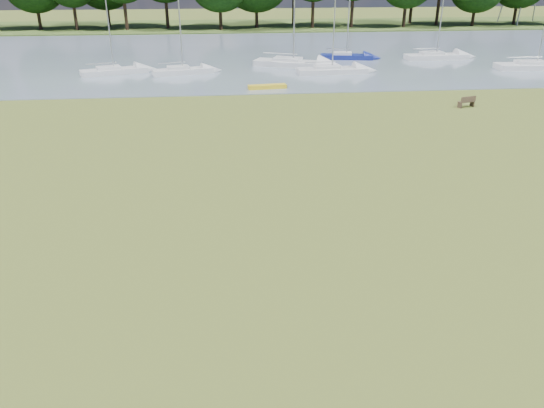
{
  "coord_description": "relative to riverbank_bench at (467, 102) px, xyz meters",
  "views": [
    {
      "loc": [
        -2.99,
        -19.97,
        9.59
      ],
      "look_at": [
        -1.15,
        -2.0,
        1.36
      ],
      "focal_mm": 35.0,
      "sensor_mm": 36.0,
      "label": 1
    }
  ],
  "objects": [
    {
      "name": "ground",
      "position": [
        -14.97,
        -16.45,
        -0.41
      ],
      "size": [
        220.0,
        220.0,
        0.0
      ],
      "primitive_type": "plane",
      "color": "olive"
    },
    {
      "name": "river",
      "position": [
        -14.97,
        25.55,
        -0.41
      ],
      "size": [
        220.0,
        40.0,
        0.1
      ],
      "primitive_type": "cube",
      "color": "slate",
      "rests_on": "ground"
    },
    {
      "name": "far_bank",
      "position": [
        -14.97,
        55.55,
        -0.41
      ],
      "size": [
        220.0,
        20.0,
        0.4
      ],
      "primitive_type": "cube",
      "color": "#4C6626",
      "rests_on": "ground"
    },
    {
      "name": "riverbank_bench",
      "position": [
        0.0,
        0.0,
        0.0
      ],
      "size": [
        1.39,
        0.78,
        0.82
      ],
      "rotation": [
        0.0,
        0.0,
        0.3
      ],
      "color": "brown",
      "rests_on": "ground"
    },
    {
      "name": "kayak",
      "position": [
        -13.87,
        7.55,
        -0.2
      ],
      "size": [
        3.27,
        1.14,
        0.32
      ],
      "primitive_type": "cube",
      "rotation": [
        0.0,
        0.0,
        0.12
      ],
      "color": "yellow",
      "rests_on": "river"
    },
    {
      "name": "sailboat_2",
      "position": [
        -10.36,
        17.57,
        0.14
      ],
      "size": [
        8.16,
        5.23,
        8.9
      ],
      "rotation": [
        0.0,
        0.0,
        -0.41
      ],
      "color": "silver",
      "rests_on": "river"
    },
    {
      "name": "sailboat_3",
      "position": [
        -7.21,
        13.56,
        0.09
      ],
      "size": [
        6.64,
        2.11,
        8.76
      ],
      "rotation": [
        0.0,
        0.0,
        0.04
      ],
      "color": "silver",
      "rests_on": "river"
    },
    {
      "name": "sailboat_4",
      "position": [
        -27.7,
        15.45,
        0.07
      ],
      "size": [
        6.3,
        3.67,
        7.76
      ],
      "rotation": [
        0.0,
        0.0,
        0.35
      ],
      "color": "silver",
      "rests_on": "river"
    },
    {
      "name": "sailboat_5",
      "position": [
        5.73,
        20.44,
        0.12
      ],
      "size": [
        6.86,
        2.18,
        8.96
      ],
      "rotation": [
        0.0,
        0.0,
        0.04
      ],
      "color": "silver",
      "rests_on": "river"
    },
    {
      "name": "sailboat_6",
      "position": [
        13.29,
        13.75,
        0.11
      ],
      "size": [
        7.98,
        2.55,
        9.39
      ],
      "rotation": [
        0.0,
        0.0,
        -0.04
      ],
      "color": "silver",
      "rests_on": "river"
    },
    {
      "name": "sailboat_8",
      "position": [
        -21.21,
        14.66,
        0.1
      ],
      "size": [
        5.8,
        2.93,
        7.25
      ],
      "rotation": [
        0.0,
        0.0,
        0.26
      ],
      "color": "silver",
      "rests_on": "river"
    },
    {
      "name": "sailboat_9",
      "position": [
        -3.98,
        21.45,
        0.09
      ],
      "size": [
        5.77,
        2.5,
        7.5
      ],
      "rotation": [
        0.0,
        0.0,
        -0.17
      ],
      "color": "navy",
      "rests_on": "river"
    }
  ]
}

